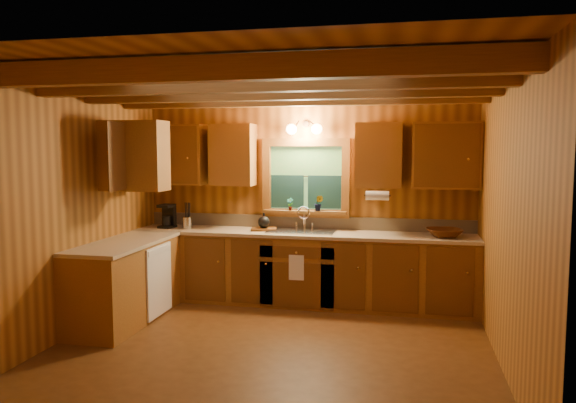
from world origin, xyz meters
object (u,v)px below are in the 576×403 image
(sink, at_px, (302,235))
(wicker_basket, at_px, (444,233))
(coffee_maker, at_px, (168,216))
(cutting_board, at_px, (264,229))

(sink, xyz_separation_m, wicker_basket, (1.69, -0.06, 0.09))
(coffee_maker, xyz_separation_m, wicker_basket, (3.46, -0.05, -0.10))
(sink, distance_m, wicker_basket, 1.70)
(wicker_basket, bearing_deg, cutting_board, 177.97)
(coffee_maker, bearing_deg, cutting_board, 9.42)
(coffee_maker, bearing_deg, sink, 8.58)
(wicker_basket, bearing_deg, sink, 177.86)
(sink, bearing_deg, coffee_maker, -179.49)
(cutting_board, bearing_deg, wicker_basket, -14.05)
(sink, bearing_deg, cutting_board, 178.32)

